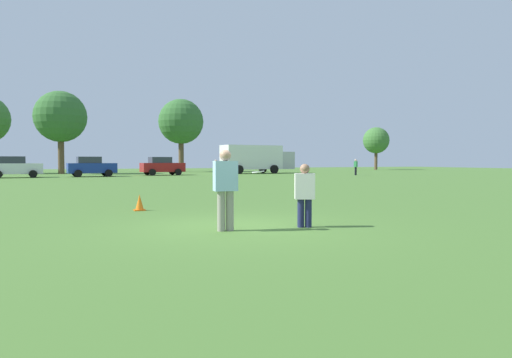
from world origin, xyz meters
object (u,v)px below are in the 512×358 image
object	(u,v)px
traffic_cone	(140,203)
box_truck	(256,158)
parked_car_center	(91,166)
frisbee	(258,172)
parked_car_mid_left	(15,167)
parked_car_mid_right	(162,166)
bystander_far_jogger	(356,166)
bystander_sideline_watcher	(216,167)
player_defender	(305,192)
player_thrower	(225,185)

from	to	relation	value
traffic_cone	box_truck	distance (m)	38.98
parked_car_center	box_truck	distance (m)	18.40
frisbee	parked_car_mid_left	distance (m)	36.10
parked_car_mid_right	bystander_far_jogger	size ratio (longest dim) A/B	2.68
bystander_far_jogger	parked_car_center	bearing A→B (deg)	165.60
frisbee	bystander_far_jogger	size ratio (longest dim) A/B	0.17
bystander_sideline_watcher	bystander_far_jogger	xyz separation A→B (m)	(14.20, -1.64, 0.03)
player_defender	parked_car_center	xyz separation A→B (m)	(-2.03, 35.47, 0.14)
parked_car_mid_right	bystander_sideline_watcher	bearing A→B (deg)	-59.62
box_truck	bystander_sideline_watcher	xyz separation A→B (m)	(-7.67, -8.25, -0.88)
player_defender	parked_car_mid_left	bearing A→B (deg)	103.05
traffic_cone	parked_car_center	distance (m)	30.56
player_defender	box_truck	xyz separation A→B (m)	(16.00, 39.05, 0.97)
frisbee	bystander_far_jogger	bearing A→B (deg)	50.95
parked_car_mid_left	parked_car_center	bearing A→B (deg)	0.69
parked_car_mid_left	parked_car_center	world-z (taller)	same
frisbee	bystander_sideline_watcher	bearing A→B (deg)	72.91
bystander_sideline_watcher	bystander_far_jogger	world-z (taller)	bystander_far_jogger
traffic_cone	player_defender	bearing A→B (deg)	-60.63
player_defender	frisbee	size ratio (longest dim) A/B	5.15
player_thrower	parked_car_center	distance (m)	35.25
player_thrower	parked_car_mid_left	distance (m)	35.76
traffic_cone	bystander_far_jogger	distance (m)	35.05
traffic_cone	box_truck	xyz separation A→B (m)	(18.78, 34.13, 1.52)
bystander_far_jogger	frisbee	bearing A→B (deg)	-129.05
player_thrower	bystander_far_jogger	bearing A→B (deg)	49.97
player_thrower	bystander_far_jogger	distance (m)	37.80
parked_car_mid_left	parked_car_mid_right	distance (m)	13.04
traffic_cone	parked_car_mid_right	size ratio (longest dim) A/B	0.11
player_thrower	box_truck	size ratio (longest dim) A/B	0.20
parked_car_mid_left	bystander_far_jogger	distance (m)	31.36
player_thrower	bystander_sideline_watcher	size ratio (longest dim) A/B	1.10
player_thrower	parked_car_mid_left	world-z (taller)	parked_car_mid_left
parked_car_center	parked_car_mid_right	world-z (taller)	same
player_thrower	traffic_cone	bearing A→B (deg)	101.94
player_defender	bystander_far_jogger	world-z (taller)	bystander_far_jogger
bystander_sideline_watcher	player_defender	bearing A→B (deg)	-105.15
parked_car_center	bystander_sideline_watcher	bearing A→B (deg)	-24.25
player_defender	parked_car_center	distance (m)	35.53
parked_car_mid_right	box_truck	bearing A→B (deg)	10.73
parked_car_mid_left	parked_car_center	xyz separation A→B (m)	(6.18, 0.07, 0.00)
frisbee	parked_car_mid_right	distance (m)	37.39
player_defender	box_truck	distance (m)	42.22
player_thrower	parked_car_mid_right	size ratio (longest dim) A/B	0.40
parked_car_mid_left	bystander_sideline_watcher	xyz separation A→B (m)	(16.54, -4.60, -0.05)
player_thrower	parked_car_mid_right	world-z (taller)	parked_car_mid_right
parked_car_center	parked_car_mid_right	xyz separation A→B (m)	(6.78, 1.45, 0.00)
player_defender	player_thrower	bearing A→B (deg)	172.97
player_thrower	bystander_far_jogger	world-z (taller)	player_thrower
player_thrower	parked_car_mid_right	xyz separation A→B (m)	(6.53, 36.70, -0.04)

